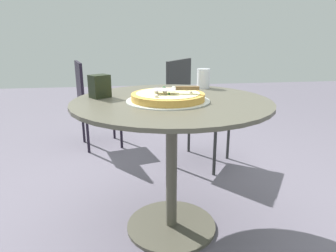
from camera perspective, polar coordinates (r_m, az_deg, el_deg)
The scene contains 8 objects.
ground_plane at distance 1.78m, azimuth 0.62°, elevation -18.29°, with size 10.00×10.00×0.00m, color slate.
patio_table at distance 1.53m, azimuth 0.68°, elevation -1.30°, with size 0.97×0.97×0.72m.
pizza_on_tray at distance 1.46m, azimuth 0.01°, elevation 5.45°, with size 0.40×0.40×0.06m.
pizza_server at distance 1.43m, azimuth 1.65°, elevation 6.97°, with size 0.22×0.09×0.02m.
drinking_cup at distance 1.84m, azimuth 6.64°, elevation 8.85°, with size 0.08×0.08×0.11m, color white.
napkin_dispenser at distance 1.57m, azimuth -12.68°, elevation 7.27°, with size 0.09×0.07×0.11m, color black.
patio_chair_near at distance 2.46m, azimuth 4.68°, elevation 4.18°, with size 0.59×0.59×0.84m.
patio_chair_far at distance 2.89m, azimuth -13.97°, elevation 5.23°, with size 0.44×0.44×0.80m.
Camera 1 is at (0.23, 1.44, 1.02)m, focal length 32.56 mm.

